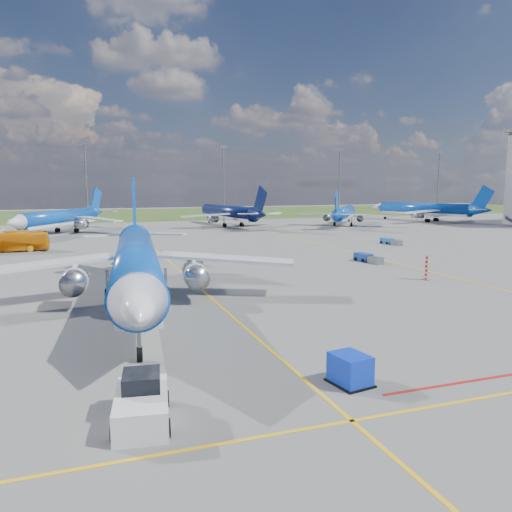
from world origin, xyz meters
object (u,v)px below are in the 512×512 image
object	(u,v)px
bg_jet_nnw	(61,234)
baggage_tug_c	(141,246)
service_car_c	(194,262)
baggage_tug_e	(390,242)
warning_post	(427,267)
bg_jet_ne	(344,225)
pushback_tug	(142,403)
bg_jet_n	(229,226)
service_car_b	(136,258)
main_airliner	(138,307)
bg_jet_ene	(423,221)
apron_bus	(9,241)
uld_container	(350,369)
baggage_tug_w	(367,258)

from	to	relation	value
bg_jet_nnw	baggage_tug_c	size ratio (longest dim) A/B	8.69
service_car_c	baggage_tug_e	distance (m)	41.82
warning_post	bg_jet_ne	distance (m)	78.53
bg_jet_nnw	pushback_tug	xyz separation A→B (m)	(6.95, -97.66, 0.88)
bg_jet_n	service_car_b	bearing A→B (deg)	52.71
bg_jet_nnw	main_airliner	size ratio (longest dim) A/B	0.88
pushback_tug	baggage_tug_e	size ratio (longest dim) A/B	1.34
warning_post	main_airliner	world-z (taller)	main_airliner
bg_jet_ene	apron_bus	world-z (taller)	bg_jet_ene
service_car_c	baggage_tug_e	size ratio (longest dim) A/B	0.89
apron_bus	service_car_b	size ratio (longest dim) A/B	2.24
pushback_tug	bg_jet_ne	bearing A→B (deg)	64.44
bg_jet_ne	pushback_tug	distance (m)	117.15
baggage_tug_e	main_airliner	bearing A→B (deg)	-153.66
bg_jet_nnw	main_airliner	world-z (taller)	main_airliner
bg_jet_n	service_car_b	xyz separation A→B (m)	(-29.79, -56.08, 0.76)
pushback_tug	apron_bus	size ratio (longest dim) A/B	0.54
uld_container	baggage_tug_w	bearing A→B (deg)	47.18
service_car_b	service_car_c	distance (m)	8.99
bg_jet_n	bg_jet_nnw	bearing A→B (deg)	0.10
uld_container	apron_bus	size ratio (longest dim) A/B	0.17
bg_jet_ne	baggage_tug_w	world-z (taller)	bg_jet_ne
uld_container	baggage_tug_e	world-z (taller)	uld_container
bg_jet_nnw	bg_jet_ne	xyz separation A→B (m)	(72.01, -0.24, 0.00)
baggage_tug_c	baggage_tug_e	xyz separation A→B (m)	(44.25, -9.42, 0.05)
warning_post	bg_jet_ene	bearing A→B (deg)	52.51
bg_jet_ne	pushback_tug	bearing A→B (deg)	92.46
bg_jet_ene	main_airliner	size ratio (longest dim) A/B	0.91
bg_jet_n	uld_container	world-z (taller)	bg_jet_n
pushback_tug	baggage_tug_w	world-z (taller)	pushback_tug
service_car_c	warning_post	bearing A→B (deg)	-11.21
bg_jet_ene	bg_jet_nnw	bearing A→B (deg)	-20.69
service_car_c	bg_jet_n	bearing A→B (deg)	95.98
bg_jet_nnw	baggage_tug_w	bearing A→B (deg)	-24.01
bg_jet_nnw	pushback_tug	size ratio (longest dim) A/B	5.88
bg_jet_nnw	apron_bus	xyz separation A→B (m)	(-6.79, -29.97, 1.70)
bg_jet_n	uld_container	size ratio (longest dim) A/B	18.82
warning_post	bg_jet_ne	size ratio (longest dim) A/B	0.08
pushback_tug	service_car_c	world-z (taller)	pushback_tug
bg_jet_ene	baggage_tug_w	distance (m)	86.19
bg_jet_nnw	service_car_b	bearing A→B (deg)	-46.80
bg_jet_ene	main_airliner	world-z (taller)	main_airliner
apron_bus	baggage_tug_c	xyz separation A→B (m)	(20.98, -2.54, -1.25)
bg_jet_n	baggage_tug_w	world-z (taller)	bg_jet_n
service_car_c	baggage_tug_e	xyz separation A→B (m)	(39.78, 12.89, -0.13)
bg_jet_ene	service_car_b	size ratio (longest dim) A/B	7.34
service_car_b	service_car_c	world-z (taller)	service_car_b
bg_jet_nnw	baggage_tug_c	bearing A→B (deg)	-36.52
service_car_c	pushback_tug	bearing A→B (deg)	-79.04
service_car_b	service_car_c	xyz separation A→B (m)	(7.02, -5.60, -0.12)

